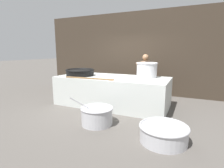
{
  "coord_description": "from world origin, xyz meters",
  "views": [
    {
      "loc": [
        2.3,
        -5.0,
        1.72
      ],
      "look_at": [
        0.0,
        0.0,
        0.69
      ],
      "focal_mm": 28.0,
      "sensor_mm": 36.0,
      "label": 1
    }
  ],
  "objects_px": {
    "prep_bowl_meat": "(163,133)",
    "giant_wok_near": "(80,72)",
    "prep_bowl_vegetables": "(97,115)",
    "stock_pot": "(147,70)",
    "cook": "(145,75)"
  },
  "relations": [
    {
      "from": "prep_bowl_meat",
      "to": "giant_wok_near",
      "type": "bearing_deg",
      "value": 152.15
    },
    {
      "from": "giant_wok_near",
      "to": "prep_bowl_vegetables",
      "type": "height_order",
      "value": "giant_wok_near"
    },
    {
      "from": "stock_pot",
      "to": "prep_bowl_meat",
      "type": "bearing_deg",
      "value": -67.76
    },
    {
      "from": "cook",
      "to": "prep_bowl_meat",
      "type": "xyz_separation_m",
      "value": [
        1.14,
        -2.93,
        -0.7
      ]
    },
    {
      "from": "cook",
      "to": "prep_bowl_vegetables",
      "type": "relative_size",
      "value": 1.94
    },
    {
      "from": "giant_wok_near",
      "to": "prep_bowl_vegetables",
      "type": "distance_m",
      "value": 2.15
    },
    {
      "from": "stock_pot",
      "to": "cook",
      "type": "relative_size",
      "value": 0.41
    },
    {
      "from": "giant_wok_near",
      "to": "stock_pot",
      "type": "distance_m",
      "value": 2.19
    },
    {
      "from": "stock_pot",
      "to": "prep_bowl_meat",
      "type": "relative_size",
      "value": 0.71
    },
    {
      "from": "cook",
      "to": "prep_bowl_vegetables",
      "type": "height_order",
      "value": "cook"
    },
    {
      "from": "giant_wok_near",
      "to": "prep_bowl_vegetables",
      "type": "relative_size",
      "value": 1.13
    },
    {
      "from": "giant_wok_near",
      "to": "prep_bowl_meat",
      "type": "height_order",
      "value": "giant_wok_near"
    },
    {
      "from": "prep_bowl_vegetables",
      "to": "prep_bowl_meat",
      "type": "bearing_deg",
      "value": -6.91
    },
    {
      "from": "giant_wok_near",
      "to": "stock_pot",
      "type": "relative_size",
      "value": 1.42
    },
    {
      "from": "stock_pot",
      "to": "cook",
      "type": "bearing_deg",
      "value": 108.25
    }
  ]
}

